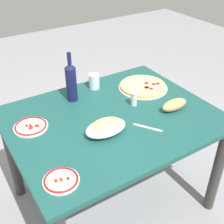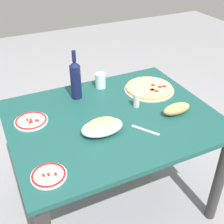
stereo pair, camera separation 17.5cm
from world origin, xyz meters
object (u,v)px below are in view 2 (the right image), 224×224
Objects in this scene: dining_table at (112,132)px; side_plate_far at (49,175)px; spice_shaker at (136,101)px; bread_loaf at (177,109)px; wine_bottle at (76,79)px; side_plate_near at (31,121)px; pepperoni_pizza at (149,88)px; water_glass at (100,81)px; baked_pasta_dish at (102,126)px.

side_plate_far is (-0.48, -0.32, 0.13)m from dining_table.
spice_shaker is (0.66, 0.36, 0.03)m from side_plate_far.
wine_bottle is at bearing 136.91° from bread_loaf.
wine_bottle is at bearing 24.65° from side_plate_near.
pepperoni_pizza is (0.37, 0.18, 0.13)m from dining_table.
water_glass is 0.53× the size of side_plate_near.
wine_bottle is at bearing -162.73° from water_glass.
pepperoni_pizza is 0.24m from spice_shaker.
bread_loaf is 0.25m from spice_shaker.
water_glass is 0.58m from bread_loaf.
side_plate_near is at bearing -155.35° from wine_bottle.
water_glass is at bearing 107.13° from spice_shaker.
bread_loaf is (0.48, -0.45, -0.10)m from wine_bottle.
bread_loaf is at bearing -19.69° from side_plate_near.
bread_loaf is at bearing -91.64° from pepperoni_pizza.
side_plate_far is (-0.02, -0.47, -0.00)m from side_plate_near.
dining_table is 0.25m from spice_shaker.
pepperoni_pizza is 0.52m from wine_bottle.
side_plate_near is 0.87m from bread_loaf.
spice_shaker reaches higher than pepperoni_pizza.
spice_shaker is (0.19, 0.03, 0.16)m from dining_table.
pepperoni_pizza is 2.04× the size of side_plate_far.
baked_pasta_dish is 0.43m from wine_bottle.
spice_shaker is (0.64, -0.11, 0.03)m from side_plate_near.
side_plate_near is 0.65m from spice_shaker.
spice_shaker is (0.30, 0.16, 0.00)m from baked_pasta_dish.
wine_bottle is 3.14× the size of water_glass.
dining_table is 3.56× the size of pepperoni_pizza.
wine_bottle is 1.77× the size of bread_loaf.
baked_pasta_dish is 2.31× the size of water_glass.
pepperoni_pizza is at bearing -32.36° from water_glass.
baked_pasta_dish reaches higher than bread_loaf.
wine_bottle is at bearing 138.27° from spice_shaker.
baked_pasta_dish is 1.30× the size of bread_loaf.
baked_pasta_dish is 0.53m from water_glass.
spice_shaker reaches higher than dining_table.
dining_table is at bearing -69.28° from wine_bottle.
water_glass reaches higher than pepperoni_pizza.
wine_bottle is (0.00, 0.42, 0.09)m from baked_pasta_dish.
dining_table is at bearing -103.05° from water_glass.
dining_table is 6.29× the size of side_plate_near.
side_plate_near is at bearing 141.13° from baked_pasta_dish.
dining_table is 0.41m from water_glass.
water_glass is (0.08, 0.36, 0.17)m from dining_table.
side_plate_near is 1.05× the size of bread_loaf.
water_glass reaches higher than bread_loaf.
dining_table is 6.61× the size of bread_loaf.
dining_table is at bearing 34.15° from side_plate_far.
spice_shaker is at bearing -72.87° from water_glass.
baked_pasta_dish is 1.23× the size of side_plate_near.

